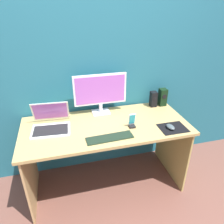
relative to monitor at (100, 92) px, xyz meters
The scene contains 11 objects.
ground_plane 1.02m from the monitor, 91.78° to the right, with size 8.00×8.00×0.00m, color brown.
wall_back 0.30m from the monitor, 93.29° to the left, with size 6.00×0.04×2.50m, color #226578.
desk 0.46m from the monitor, 91.78° to the right, with size 1.57×0.70×0.75m.
monitor is the anchor object (origin of this frame).
speaker_right 0.71m from the monitor, ahead, with size 0.08×0.08×0.19m.
speaker_near_monitor 0.61m from the monitor, ahead, with size 0.07×0.08×0.17m.
laptop 0.57m from the monitor, 160.32° to the right, with size 0.36×0.34×0.23m.
keyboard_external 0.53m from the monitor, 92.81° to the right, with size 0.41×0.11×0.01m, color black.
mousepad 0.78m from the monitor, 38.91° to the right, with size 0.25×0.20×0.00m, color black.
mouse 0.76m from the monitor, 40.68° to the right, with size 0.06×0.10×0.04m, color #445257.
phone_in_dock 0.45m from the monitor, 57.92° to the right, with size 0.06×0.06×0.14m.
Camera 1 is at (-0.38, -1.69, 1.81)m, focal length 34.24 mm.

